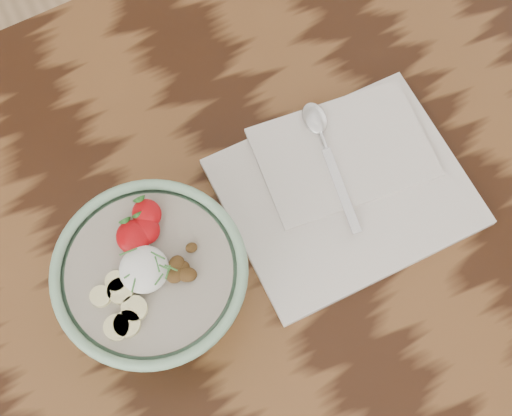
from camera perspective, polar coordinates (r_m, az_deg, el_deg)
The scene contains 4 objects.
table at distance 91.22cm, azimuth -8.36°, elevation -10.72°, with size 160.00×90.00×75.00cm.
breakfast_bowl at distance 76.21cm, azimuth -8.15°, elevation -5.84°, with size 19.96×19.96×13.09cm.
napkin at distance 86.34cm, azimuth 7.12°, elevation 1.97°, with size 28.79×24.47×1.72cm.
spoon at distance 87.17cm, azimuth 5.23°, elevation 5.78°, with size 5.44×17.77×0.93cm.
Camera 1 is at (3.91, -20.29, 154.56)cm, focal length 50.00 mm.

